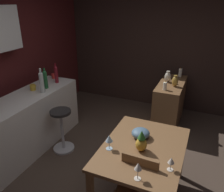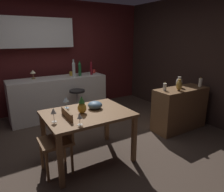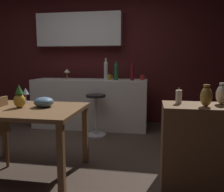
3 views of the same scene
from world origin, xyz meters
name	(u,v)px [view 2 (image 2 of 3)]	position (x,y,z in m)	size (l,w,h in m)	color
ground_plane	(87,143)	(0.00, 0.00, 0.00)	(9.00, 9.00, 0.00)	#47382D
wall_kitchen_back	(45,52)	(-0.06, 2.08, 1.41)	(5.20, 0.33, 2.60)	#4C1919
wall_side_right	(181,58)	(2.55, 0.30, 1.30)	(0.10, 4.40, 2.60)	#33231E
dining_table	(87,118)	(-0.17, -0.43, 0.65)	(1.18, 0.88, 0.74)	brown
kitchen_counter	(59,97)	(0.02, 1.51, 0.45)	(2.10, 0.60, 0.90)	silver
sideboard_cabinet	(180,109)	(1.81, -0.39, 0.41)	(1.10, 0.44, 0.82)	brown
chair_near_window	(60,138)	(-0.61, -0.48, 0.48)	(0.41, 0.41, 0.84)	brown
bar_stool	(78,105)	(0.25, 0.99, 0.37)	(0.34, 0.34, 0.70)	#262323
wine_glass_left	(53,111)	(-0.67, -0.52, 0.88)	(0.07, 0.07, 0.18)	silver
wine_glass_right	(66,100)	(-0.36, -0.10, 0.87)	(0.08, 0.08, 0.17)	silver
wine_glass_center	(80,117)	(-0.43, -0.77, 0.85)	(0.06, 0.06, 0.14)	silver
pineapple_centerpiece	(82,106)	(-0.25, -0.42, 0.85)	(0.12, 0.12, 0.25)	gold
fruit_bowl	(95,105)	(-0.01, -0.35, 0.80)	(0.21, 0.21, 0.11)	slate
wine_bottle_green	(80,69)	(0.52, 1.43, 1.06)	(0.07, 0.07, 0.34)	#1E592D
wine_bottle_ruby	(91,68)	(0.81, 1.42, 1.06)	(0.06, 0.06, 0.34)	maroon
wine_bottle_clear	(74,69)	(0.35, 1.36, 1.08)	(0.07, 0.07, 0.39)	silver
cup_mustard	(71,74)	(0.37, 1.57, 0.95)	(0.12, 0.09, 0.09)	gold
cup_red	(94,71)	(0.98, 1.62, 0.94)	(0.11, 0.07, 0.09)	red
counter_lamp	(33,73)	(-0.46, 1.62, 1.04)	(0.12, 0.12, 0.19)	#A58447
pillar_candle_tall	(200,82)	(2.25, -0.47, 0.90)	(0.07, 0.07, 0.19)	white
pillar_candle_short	(165,87)	(1.42, -0.34, 0.89)	(0.06, 0.06, 0.16)	white
vase_ceramic_ivory	(179,82)	(1.83, -0.31, 0.92)	(0.12, 0.12, 0.21)	beige
vase_brass	(179,85)	(1.65, -0.47, 0.92)	(0.11, 0.11, 0.21)	#B78C38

